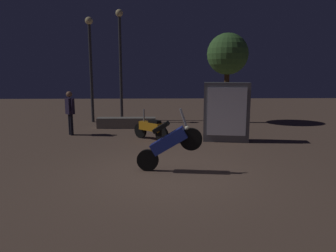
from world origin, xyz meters
The scene contains 9 objects.
ground_plane centered at (0.00, 0.00, 0.00)m, with size 40.00×40.00×0.00m, color brown.
motorcycle_blue_foreground centered at (0.01, 0.19, 0.74)m, with size 1.65×0.45×1.63m.
motorcycle_orange_parked_left centered at (-0.54, 3.84, 0.44)m, with size 1.28×1.21×1.11m.
person_rider_beside centered at (-3.71, 4.82, 1.03)m, with size 0.49×0.57×1.72m.
streetlamp_near centered at (-3.48, 7.92, 3.14)m, with size 0.36×0.36×4.94m.
streetlamp_far centered at (-2.12, 8.40, 3.37)m, with size 0.36×0.36×5.36m.
tree_left_bg centered at (2.97, 7.62, 3.21)m, with size 1.93×1.93×4.22m.
kiosk_billboard centered at (2.16, 3.61, 1.05)m, with size 1.66×0.75×2.10m.
planter_wall_low centered at (-1.68, 6.33, 0.23)m, with size 2.56×0.50×0.45m.
Camera 1 is at (-0.21, -7.61, 2.60)m, focal length 34.18 mm.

